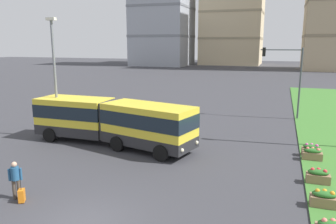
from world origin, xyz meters
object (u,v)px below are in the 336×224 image
Objects in this scene: flower_planter_1 at (324,198)px; flower_planter_4 at (311,150)px; articulated_bus at (112,121)px; apartment_tower_westcentre at (233,1)px; flower_planter_2 at (318,176)px; pedestrian_crossing at (15,178)px; traffic_light_far_right at (288,71)px; rolling_suitcase at (22,195)px; streetlight_left at (55,73)px; apartment_tower_west at (163,9)px; flower_planter_3 at (312,154)px.

flower_planter_4 is at bearing 90.00° from flower_planter_1.
apartment_tower_westcentre is at bearing 93.51° from articulated_bus.
flower_planter_2 is 1.00× the size of flower_planter_4.
pedestrian_crossing is at bearing -164.52° from flower_planter_1.
traffic_light_far_right is at bearing -78.25° from apartment_tower_westcentre.
flower_planter_2 is at bearing -79.16° from apartment_tower_westcentre.
streetlight_left is at bearing 118.46° from rolling_suitcase.
traffic_light_far_right is 19.97m from streetlight_left.
articulated_bus is 10.82× the size of flower_planter_2.
flower_planter_4 is at bearing -78.66° from apartment_tower_westcentre.
articulated_bus is 0.34× the size of apartment_tower_west.
pedestrian_crossing reaches higher than flower_planter_3.
flower_planter_1 is 0.17× the size of traffic_light_far_right.
articulated_bus is at bearing -171.82° from flower_planter_4.
flower_planter_3 is 17.88m from streetlight_left.
pedestrian_crossing is 10.60m from streetlight_left.
streetlight_left reaches higher than flower_planter_3.
rolling_suitcase is 0.02× the size of apartment_tower_westcentre.
rolling_suitcase is 12.98m from flower_planter_1.
flower_planter_4 is at bearing 90.00° from flower_planter_3.
traffic_light_far_right is at bearing 94.98° from flower_planter_1.
articulated_bus is 95.86m from apartment_tower_westcentre.
articulated_bus is 1.39× the size of streetlight_left.
apartment_tower_west reaches higher than flower_planter_2.
rolling_suitcase is 0.15× the size of traffic_light_far_right.
flower_planter_3 is at bearing 4.64° from articulated_bus.
traffic_light_far_right is 84.64m from apartment_tower_westcentre.
articulated_bus is at bearing 158.38° from flower_planter_1.
flower_planter_1 is 1.00× the size of flower_planter_4.
rolling_suitcase is 16.34m from flower_planter_4.
articulated_bus is 12.79m from flower_planter_3.
streetlight_left is at bearing -75.26° from apartment_tower_west.
flower_planter_1 is at bearing -21.62° from articulated_bus.
rolling_suitcase reaches higher than flower_planter_1.
apartment_tower_west is (-26.41, 90.79, 17.29)m from rolling_suitcase.
flower_planter_4 is 0.13× the size of streetlight_left.
apartment_tower_west is at bearing 114.69° from flower_planter_2.
apartment_tower_west is 23.75m from apartment_tower_westcentre.
flower_planter_1 is at bearing -85.02° from traffic_light_far_right.
traffic_light_far_right reaches higher than flower_planter_3.
apartment_tower_west reaches higher than flower_planter_1.
flower_planter_2 and flower_planter_4 have the same top height.
traffic_light_far_right is at bearing 98.15° from flower_planter_4.
apartment_tower_westcentre reaches higher than flower_planter_2.
flower_planter_1 is 1.00× the size of flower_planter_3.
flower_planter_3 is (12.68, 1.03, -1.23)m from articulated_bus.
apartment_tower_westcentre is at bearing 30.09° from apartment_tower_west.
articulated_bus reaches higher than rolling_suitcase.
streetlight_left is at bearing -177.49° from flower_planter_3.
traffic_light_far_right reaches higher than flower_planter_2.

